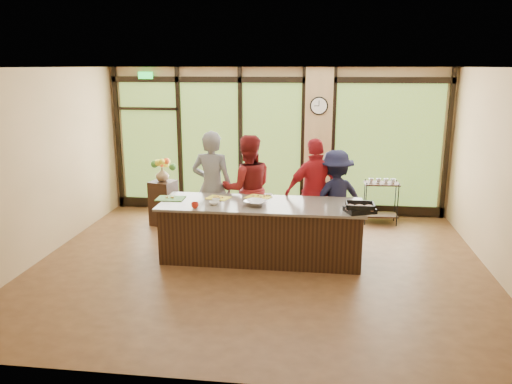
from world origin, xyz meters
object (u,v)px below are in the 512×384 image
(cook_left, at_px, (212,187))
(bar_cart, at_px, (381,196))
(cook_right, at_px, (335,198))
(island_base, at_px, (261,232))
(roasting_pan, at_px, (360,210))
(flower_stand, at_px, (164,203))

(cook_left, relative_size, bar_cart, 2.17)
(cook_right, xyz_separation_m, bar_cart, (0.93, 1.32, -0.29))
(island_base, distance_m, cook_right, 1.48)
(island_base, height_order, roasting_pan, roasting_pan)
(island_base, relative_size, roasting_pan, 7.52)
(cook_left, bearing_deg, bar_cart, -151.40)
(flower_stand, bearing_deg, roasting_pan, -12.78)
(cook_left, xyz_separation_m, roasting_pan, (2.45, -1.04, -0.02))
(cook_left, bearing_deg, flower_stand, -31.15)
(cook_left, distance_m, roasting_pan, 2.66)
(roasting_pan, xyz_separation_m, bar_cart, (0.61, 2.45, -0.42))
(island_base, bearing_deg, roasting_pan, -11.88)
(cook_right, height_order, roasting_pan, cook_right)
(cook_left, height_order, roasting_pan, cook_left)
(cook_right, height_order, flower_stand, cook_right)
(island_base, bearing_deg, bar_cart, 45.28)
(flower_stand, bearing_deg, island_base, -21.74)
(roasting_pan, bearing_deg, flower_stand, 131.15)
(cook_right, xyz_separation_m, flower_stand, (-3.27, 0.72, -0.40))
(island_base, relative_size, cook_left, 1.58)
(cook_left, distance_m, flower_stand, 1.51)
(island_base, height_order, cook_left, cook_left)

